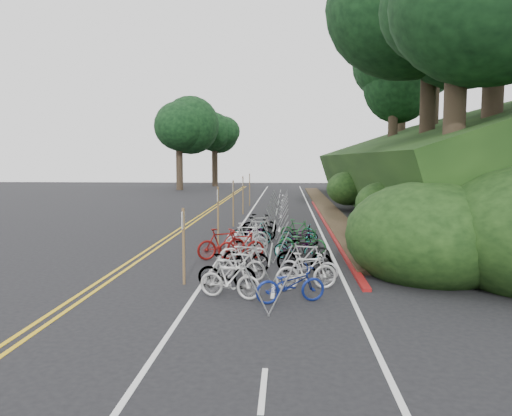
{
  "coord_description": "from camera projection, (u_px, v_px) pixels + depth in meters",
  "views": [
    {
      "loc": [
        3.45,
        -15.63,
        3.68
      ],
      "look_at": [
        2.0,
        8.19,
        1.3
      ],
      "focal_mm": 35.0,
      "sensor_mm": 36.0,
      "label": 1
    }
  ],
  "objects": [
    {
      "name": "ground",
      "position": [
        179.0,
        273.0,
        16.1
      ],
      "size": [
        120.0,
        120.0,
        0.0
      ],
      "primitive_type": "plane",
      "color": "black",
      "rests_on": "ground"
    },
    {
      "name": "road_markings",
      "position": [
        232.0,
        229.0,
        26.08
      ],
      "size": [
        7.47,
        80.0,
        0.01
      ],
      "color": "gold",
      "rests_on": "ground"
    },
    {
      "name": "red_curb",
      "position": [
        327.0,
        224.0,
        27.66
      ],
      "size": [
        0.25,
        28.0,
        0.1
      ],
      "primitive_type": "cube",
      "color": "maroon",
      "rests_on": "ground"
    },
    {
      "name": "embankment",
      "position": [
        426.0,
        175.0,
        33.96
      ],
      "size": [
        14.3,
        48.14,
        9.11
      ],
      "color": "black",
      "rests_on": "ground"
    },
    {
      "name": "tree_cluster",
      "position": [
        374.0,
        55.0,
        36.28
      ],
      "size": [
        32.17,
        53.81,
        17.89
      ],
      "color": "#2D2319",
      "rests_on": "ground"
    },
    {
      "name": "bike_rack_front",
      "position": [
        271.0,
        266.0,
        12.9
      ],
      "size": [
        1.18,
        2.99,
        1.25
      ],
      "color": "gray",
      "rests_on": "ground"
    },
    {
      "name": "bike_racks_rest",
      "position": [
        278.0,
        208.0,
        28.74
      ],
      "size": [
        1.14,
        23.0,
        1.17
      ],
      "color": "gray",
      "rests_on": "ground"
    },
    {
      "name": "signpost_near",
      "position": [
        184.0,
        241.0,
        14.5
      ],
      "size": [
        0.08,
        0.4,
        2.25
      ],
      "color": "brown",
      "rests_on": "ground"
    },
    {
      "name": "signposts_rest",
      "position": [
        239.0,
        196.0,
        29.82
      ],
      "size": [
        0.08,
        18.4,
        2.5
      ],
      "color": "brown",
      "rests_on": "ground"
    },
    {
      "name": "bike_front",
      "position": [
        222.0,
        244.0,
        18.27
      ],
      "size": [
        1.38,
        1.92,
        1.14
      ],
      "primitive_type": "imported",
      "rotation": [
        0.0,
        0.0,
        2.07
      ],
      "color": "maroon",
      "rests_on": "ground"
    },
    {
      "name": "bike_valet",
      "position": [
        272.0,
        247.0,
        17.93
      ],
      "size": [
        3.28,
        12.97,
        1.08
      ],
      "color": "beige",
      "rests_on": "ground"
    }
  ]
}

